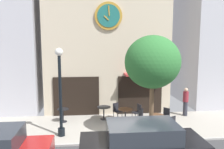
# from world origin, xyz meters

# --- Properties ---
(clock_building) EXTENTS (7.62, 3.57, 10.79)m
(clock_building) POSITION_xyz_m (-0.43, 5.34, 5.55)
(clock_building) COLOR beige
(clock_building) RESTS_ON ground_plane
(street_lamp) EXTENTS (0.36, 0.36, 4.06)m
(street_lamp) POSITION_xyz_m (-2.89, 1.13, 2.06)
(street_lamp) COLOR black
(street_lamp) RESTS_ON ground_plane
(street_tree) EXTENTS (2.49, 2.24, 4.62)m
(street_tree) POSITION_xyz_m (1.22, 0.66, 3.42)
(street_tree) COLOR brown
(street_tree) RESTS_ON ground_plane
(cafe_table_center_left) EXTENTS (0.62, 0.62, 0.73)m
(cafe_table_center_left) POSITION_xyz_m (-3.02, 3.04, 0.49)
(cafe_table_center_left) COLOR black
(cafe_table_center_left) RESTS_ON ground_plane
(cafe_table_near_door) EXTENTS (0.76, 0.76, 0.72)m
(cafe_table_near_door) POSITION_xyz_m (-0.78, 3.27, 0.53)
(cafe_table_near_door) COLOR black
(cafe_table_near_door) RESTS_ON ground_plane
(cafe_table_leftmost) EXTENTS (0.76, 0.76, 0.77)m
(cafe_table_leftmost) POSITION_xyz_m (0.32, 2.55, 0.57)
(cafe_table_leftmost) COLOR black
(cafe_table_leftmost) RESTS_ON ground_plane
(cafe_table_center_right) EXTENTS (0.71, 0.71, 0.75)m
(cafe_table_center_right) POSITION_xyz_m (1.72, 1.45, 0.53)
(cafe_table_center_right) COLOR black
(cafe_table_center_right) RESTS_ON ground_plane
(cafe_chair_facing_wall) EXTENTS (0.52, 0.52, 0.90)m
(cafe_chair_facing_wall) POSITION_xyz_m (1.07, 2.89, 0.53)
(cafe_chair_facing_wall) COLOR black
(cafe_chair_facing_wall) RESTS_ON ground_plane
(cafe_chair_near_lamp) EXTENTS (0.56, 0.56, 0.90)m
(cafe_chair_near_lamp) POSITION_xyz_m (1.11, 1.97, 0.53)
(cafe_chair_near_lamp) COLOR black
(cafe_chair_near_lamp) RESTS_ON ground_plane
(cafe_chair_facing_street) EXTENTS (0.54, 0.54, 0.90)m
(cafe_chair_facing_street) POSITION_xyz_m (2.20, 0.79, 0.53)
(cafe_chair_facing_street) COLOR black
(cafe_chair_facing_street) RESTS_ON ground_plane
(cafe_chair_under_awning) EXTENTS (0.56, 0.56, 0.90)m
(cafe_chair_under_awning) POSITION_xyz_m (-0.05, 3.27, 0.53)
(cafe_chair_under_awning) COLOR black
(cafe_chair_under_awning) RESTS_ON ground_plane
(cafe_chair_mid_row) EXTENTS (0.56, 0.56, 0.90)m
(cafe_chair_mid_row) POSITION_xyz_m (2.37, 2.04, 0.53)
(cafe_chair_mid_row) COLOR black
(cafe_chair_mid_row) RESTS_ON ground_plane
(pedestrian_maroon) EXTENTS (0.45, 0.45, 1.67)m
(pedestrian_maroon) POSITION_xyz_m (4.05, 3.44, 0.86)
(pedestrian_maroon) COLOR #2D2D38
(pedestrian_maroon) RESTS_ON ground_plane
(parked_car_black) EXTENTS (4.31, 2.04, 1.55)m
(parked_car_black) POSITION_xyz_m (0.22, -1.84, 0.76)
(parked_car_black) COLOR black
(parked_car_black) RESTS_ON ground_plane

